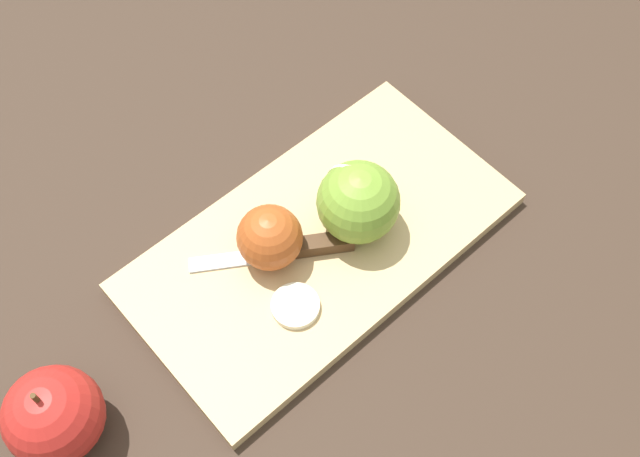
{
  "coord_description": "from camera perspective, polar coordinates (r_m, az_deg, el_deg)",
  "views": [
    {
      "loc": [
        0.21,
        0.33,
        0.7
      ],
      "look_at": [
        0.0,
        0.0,
        0.04
      ],
      "focal_mm": 42.0,
      "sensor_mm": 36.0,
      "label": 1
    }
  ],
  "objects": [
    {
      "name": "knife",
      "position": [
        0.78,
        -1.18,
        -1.44
      ],
      "size": [
        0.16,
        0.08,
        0.02
      ],
      "rotation": [
        0.0,
        0.0,
        -0.41
      ],
      "color": "silver",
      "rests_on": "cutting_board"
    },
    {
      "name": "cutting_board",
      "position": [
        0.8,
        0.0,
        -1.03
      ],
      "size": [
        0.44,
        0.28,
        0.02
      ],
      "color": "tan",
      "rests_on": "ground_plane"
    },
    {
      "name": "apple_half_left",
      "position": [
        0.76,
        2.95,
        2.04
      ],
      "size": [
        0.09,
        0.09,
        0.09
      ],
      "rotation": [
        0.0,
        0.0,
        3.56
      ],
      "color": "olive",
      "rests_on": "cutting_board"
    },
    {
      "name": "apple_half_right",
      "position": [
        0.75,
        -3.87,
        -0.69
      ],
      "size": [
        0.07,
        0.07,
        0.07
      ],
      "rotation": [
        0.0,
        0.0,
        5.78
      ],
      "color": "#AD4C1E",
      "rests_on": "cutting_board"
    },
    {
      "name": "apple_whole",
      "position": [
        0.73,
        -19.62,
        -13.29
      ],
      "size": [
        0.09,
        0.09,
        0.1
      ],
      "color": "red",
      "rests_on": "ground_plane"
    },
    {
      "name": "apple_slice",
      "position": [
        0.75,
        -1.89,
        -5.91
      ],
      "size": [
        0.05,
        0.05,
        0.01
      ],
      "color": "#EFE5C6",
      "rests_on": "cutting_board"
    },
    {
      "name": "ground_plane",
      "position": [
        0.81,
        0.0,
        -1.32
      ],
      "size": [
        4.0,
        4.0,
        0.0
      ],
      "primitive_type": "plane",
      "color": "#38281E"
    }
  ]
}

